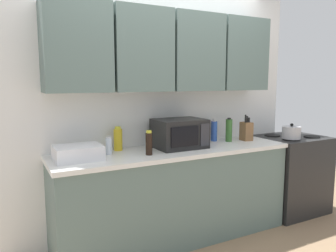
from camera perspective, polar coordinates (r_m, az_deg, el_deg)
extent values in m
cube|color=white|center=(3.37, -1.49, 3.66)|extent=(3.21, 0.06, 2.60)
cube|color=slate|center=(2.91, -15.74, 13.06)|extent=(0.56, 0.33, 0.75)
cube|color=slate|center=(3.09, -4.90, 13.00)|extent=(0.56, 0.33, 0.75)
cube|color=slate|center=(3.35, 4.47, 12.59)|extent=(0.56, 0.33, 0.75)
cube|color=slate|center=(3.69, 12.26, 12.01)|extent=(0.56, 0.33, 0.75)
cube|color=slate|center=(3.27, 1.19, -12.13)|extent=(2.31, 0.60, 0.86)
cube|color=white|center=(3.14, 1.21, -4.39)|extent=(2.34, 0.63, 0.04)
cube|color=black|center=(4.19, 20.49, -7.81)|extent=(0.76, 0.64, 0.90)
cylinder|color=black|center=(3.88, 20.67, -2.16)|extent=(0.18, 0.18, 0.01)
cylinder|color=black|center=(4.14, 23.80, -1.72)|extent=(0.18, 0.18, 0.01)
cylinder|color=black|center=(4.07, 17.73, -1.58)|extent=(0.18, 0.18, 0.01)
cylinder|color=black|center=(4.32, 20.90, -1.20)|extent=(0.18, 0.18, 0.01)
cylinder|color=#B2B2B7|center=(3.87, 20.72, -1.07)|extent=(0.20, 0.20, 0.14)
sphere|color=black|center=(3.86, 20.78, 0.19)|extent=(0.04, 0.04, 0.04)
cube|color=black|center=(3.19, 2.01, -1.29)|extent=(0.48, 0.36, 0.28)
cube|color=black|center=(3.01, 2.97, -1.86)|extent=(0.29, 0.01, 0.18)
cube|color=#2D2D33|center=(3.12, 6.45, -1.53)|extent=(0.10, 0.01, 0.21)
cube|color=silver|center=(2.81, -15.44, -4.49)|extent=(0.38, 0.30, 0.12)
cube|color=brown|center=(3.68, 13.49, -0.91)|extent=(0.11, 0.13, 0.20)
cylinder|color=black|center=(3.63, 13.37, 1.26)|extent=(0.02, 0.02, 0.08)
cylinder|color=black|center=(3.65, 13.66, 1.15)|extent=(0.02, 0.02, 0.07)
cylinder|color=black|center=(3.67, 13.95, 1.03)|extent=(0.02, 0.02, 0.05)
cylinder|color=#BC6638|center=(3.48, 6.73, -0.98)|extent=(0.06, 0.06, 0.23)
cylinder|color=silver|center=(3.46, 6.77, 1.08)|extent=(0.04, 0.04, 0.02)
cylinder|color=#2D56B7|center=(3.58, 8.02, -0.90)|extent=(0.07, 0.07, 0.21)
cylinder|color=silver|center=(3.56, 8.06, 1.00)|extent=(0.04, 0.04, 0.03)
cylinder|color=gold|center=(3.09, -8.71, -2.39)|extent=(0.08, 0.08, 0.20)
cylinder|color=yellow|center=(3.08, -8.75, -0.31)|extent=(0.06, 0.06, 0.02)
cylinder|color=black|center=(2.88, -3.34, -3.15)|extent=(0.06, 0.06, 0.20)
cylinder|color=yellow|center=(2.86, -3.35, -1.01)|extent=(0.05, 0.05, 0.02)
cylinder|color=silver|center=(2.95, -10.29, -3.48)|extent=(0.06, 0.06, 0.15)
cylinder|color=silver|center=(2.93, -10.33, -1.93)|extent=(0.04, 0.04, 0.02)
cylinder|color=#386B2D|center=(3.57, 10.57, -0.76)|extent=(0.07, 0.07, 0.24)
cylinder|color=black|center=(3.55, 10.62, 1.28)|extent=(0.04, 0.04, 0.02)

